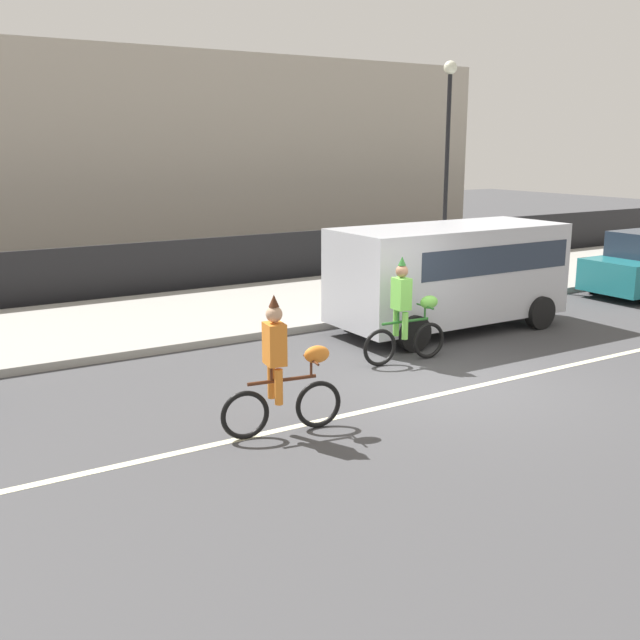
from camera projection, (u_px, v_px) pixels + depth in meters
name	position (u px, v px, depth m)	size (l,w,h in m)	color
ground_plane	(446.00, 380.00, 12.37)	(80.00, 80.00, 0.00)	#424244
road_centre_line	(467.00, 388.00, 11.96)	(36.00, 0.14, 0.01)	beige
sidewalk_curb	(264.00, 306.00, 17.74)	(60.00, 5.00, 0.15)	#9E9B93
fence_line	(214.00, 264.00, 20.00)	(40.00, 0.08, 1.40)	black
building_backdrop	(85.00, 157.00, 26.01)	(28.00, 8.00, 6.74)	#B2A899
parade_cyclist_orange	(283.00, 373.00, 9.93)	(1.71, 0.52, 1.92)	black
parade_cyclist_lime	(406.00, 316.00, 13.24)	(1.72, 0.50, 1.92)	black
parked_van_silver	(451.00, 269.00, 15.56)	(5.00, 2.22, 2.18)	silver
street_lamp_post	(448.00, 138.00, 20.56)	(0.36, 0.36, 5.86)	black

